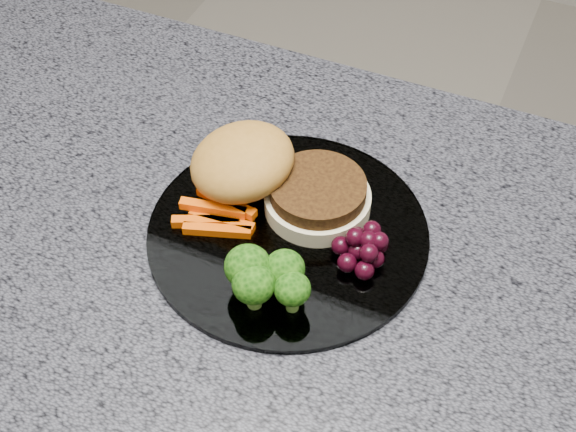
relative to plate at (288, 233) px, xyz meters
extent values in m
cube|color=#4C4D56|center=(0.05, -0.04, -0.02)|extent=(1.20, 0.60, 0.04)
cylinder|color=white|center=(0.00, 0.00, 0.00)|extent=(0.26, 0.26, 0.01)
cylinder|color=beige|center=(0.01, 0.04, 0.01)|extent=(0.12, 0.12, 0.02)
cylinder|color=#40260C|center=(0.01, 0.04, 0.03)|extent=(0.11, 0.11, 0.02)
ellipsoid|color=#A46E29|center=(-0.06, 0.03, 0.03)|extent=(0.12, 0.12, 0.06)
cube|color=#E65003|center=(-0.07, -0.01, 0.01)|extent=(0.06, 0.02, 0.01)
cube|color=#E65003|center=(-0.06, -0.02, 0.01)|extent=(0.06, 0.01, 0.01)
cube|color=#E65003|center=(-0.07, -0.02, 0.01)|extent=(0.06, 0.03, 0.01)
cube|color=#E65003|center=(-0.06, 0.00, 0.02)|extent=(0.06, 0.02, 0.01)
cube|color=#E65003|center=(-0.07, -0.01, 0.02)|extent=(0.06, 0.02, 0.01)
cube|color=#E65003|center=(-0.06, -0.03, 0.01)|extent=(0.06, 0.03, 0.01)
cylinder|color=#699B38|center=(0.00, -0.07, 0.01)|extent=(0.01, 0.01, 0.02)
ellipsoid|color=black|center=(0.00, -0.07, 0.03)|extent=(0.04, 0.04, 0.04)
cylinder|color=#699B38|center=(0.02, -0.06, 0.01)|extent=(0.01, 0.01, 0.02)
ellipsoid|color=black|center=(0.02, -0.06, 0.03)|extent=(0.03, 0.03, 0.03)
cylinder|color=#699B38|center=(0.01, -0.09, 0.01)|extent=(0.01, 0.01, 0.02)
ellipsoid|color=black|center=(0.01, -0.09, 0.03)|extent=(0.04, 0.04, 0.03)
cylinder|color=#699B38|center=(0.04, -0.08, 0.01)|extent=(0.01, 0.01, 0.02)
ellipsoid|color=black|center=(0.04, -0.08, 0.03)|extent=(0.03, 0.03, 0.03)
sphere|color=black|center=(0.07, 0.00, 0.01)|extent=(0.02, 0.02, 0.02)
sphere|color=black|center=(0.09, -0.01, 0.01)|extent=(0.02, 0.02, 0.02)
sphere|color=black|center=(0.08, 0.01, 0.01)|extent=(0.02, 0.02, 0.02)
sphere|color=black|center=(0.06, 0.01, 0.01)|extent=(0.02, 0.02, 0.02)
sphere|color=black|center=(0.05, 0.00, 0.01)|extent=(0.02, 0.02, 0.02)
sphere|color=black|center=(0.07, -0.02, 0.01)|extent=(0.02, 0.02, 0.02)
sphere|color=black|center=(0.08, -0.02, 0.01)|extent=(0.02, 0.02, 0.02)
sphere|color=black|center=(0.08, 0.00, 0.02)|extent=(0.02, 0.02, 0.02)
sphere|color=black|center=(0.06, 0.00, 0.02)|extent=(0.02, 0.02, 0.02)
sphere|color=black|center=(0.08, -0.01, 0.02)|extent=(0.02, 0.02, 0.02)
sphere|color=black|center=(0.08, 0.01, 0.02)|extent=(0.02, 0.02, 0.02)
sphere|color=black|center=(0.09, 0.00, 0.02)|extent=(0.02, 0.02, 0.02)
camera|label=1|loc=(0.19, -0.44, 0.56)|focal=50.00mm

